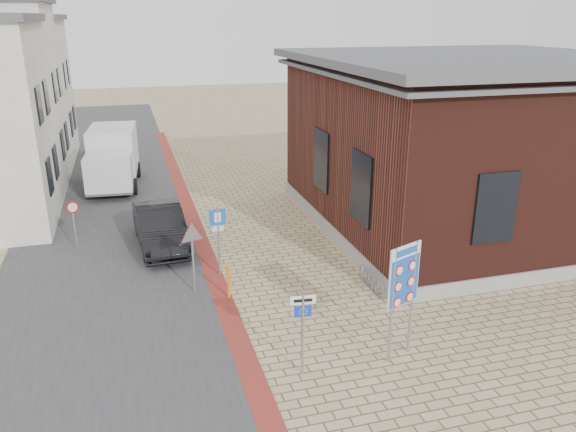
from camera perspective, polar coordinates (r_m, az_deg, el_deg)
ground at (r=15.56m, az=2.63°, el=-12.13°), size 120.00×120.00×0.00m
road_strip at (r=28.71m, az=-17.76°, el=2.12°), size 7.00×60.00×0.02m
curb_strip at (r=24.05m, az=-9.58°, el=-0.52°), size 0.60×40.00×0.02m
brick_building at (r=24.08m, az=18.04°, el=7.41°), size 13.00×13.00×6.80m
townhouse_far at (r=37.32m, az=-26.86°, el=11.39°), size 7.40×6.40×8.30m
bike_rack at (r=18.10m, az=8.42°, el=-6.56°), size 0.08×1.80×0.60m
sedan at (r=21.50m, az=-12.85°, el=-1.06°), size 1.95×4.80×1.55m
box_truck at (r=29.76m, az=-17.38°, el=5.71°), size 2.70×5.65×2.87m
border_sign at (r=13.92m, az=11.70°, el=-6.16°), size 0.99×0.44×3.08m
essen_sign at (r=13.36m, az=1.51°, el=-10.54°), size 0.61×0.11×2.24m
parking_sign at (r=18.40m, az=-7.12°, el=-1.40°), size 0.53×0.08×2.41m
yield_sign at (r=17.32m, az=-9.74°, el=-2.47°), size 0.80×0.32×2.31m
speed_sign at (r=21.74m, az=-20.93°, el=-0.27°), size 0.44×0.18×1.94m
bollard at (r=17.29m, az=-6.05°, el=-6.74°), size 0.10×0.10×1.08m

